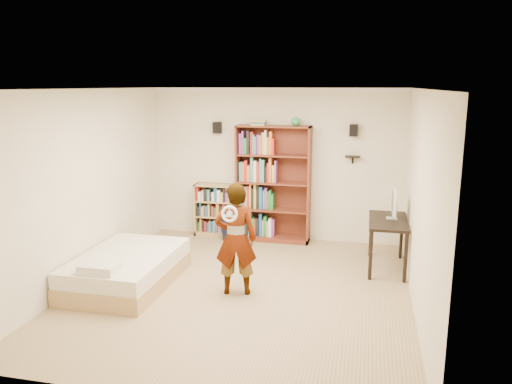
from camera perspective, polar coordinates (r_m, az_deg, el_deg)
ground at (r=6.95m, az=-1.68°, el=-11.16°), size 4.50×5.00×0.01m
room_shell at (r=6.46m, az=-1.78°, el=3.35°), size 4.52×5.02×2.71m
crown_molding at (r=6.38m, az=-1.83°, el=11.43°), size 4.50×5.00×0.06m
speaker_left at (r=9.01m, az=-4.45°, el=7.35°), size 0.14×0.12×0.20m
speaker_right at (r=8.61m, az=11.10°, el=6.94°), size 0.14×0.12×0.20m
wall_shelf at (r=8.68m, az=10.99°, el=3.98°), size 0.25×0.16×0.02m
tall_bookshelf at (r=8.81m, az=1.98°, el=0.90°), size 1.30×0.38×2.06m
low_bookshelf at (r=9.23m, az=-4.58°, el=-2.09°), size 0.77×0.29×0.97m
computer_desk at (r=7.86m, az=14.74°, el=-5.78°), size 0.56×1.13×0.77m
imac at (r=7.76m, az=15.35°, el=-1.35°), size 0.10×0.46×0.45m
daybed at (r=7.28m, az=-14.54°, el=-8.11°), size 1.22×1.87×0.55m
person at (r=6.61m, az=-2.33°, el=-5.40°), size 0.62×0.48×1.51m
wii_wheel at (r=6.23m, az=-3.04°, el=-2.52°), size 0.21×0.08×0.22m
navy_bag at (r=8.97m, az=-2.96°, el=-4.30°), size 0.32×0.22×0.42m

